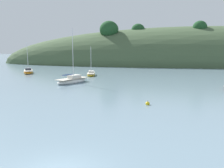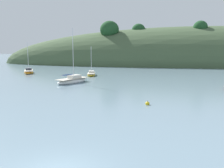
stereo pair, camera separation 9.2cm
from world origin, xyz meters
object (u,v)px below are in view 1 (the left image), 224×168
(sailboat_black_sloop, at_px, (72,81))
(mooring_buoy_channel, at_px, (148,104))
(sailboat_navy_dinghy, at_px, (91,74))
(sailboat_red_portside, at_px, (28,72))

(sailboat_black_sloop, bearing_deg, mooring_buoy_channel, -47.88)
(sailboat_navy_dinghy, height_order, mooring_buoy_channel, sailboat_navy_dinghy)
(sailboat_black_sloop, relative_size, mooring_buoy_channel, 17.31)
(sailboat_red_portside, height_order, sailboat_navy_dinghy, sailboat_red_portside)
(sailboat_black_sloop, xyz_separation_m, sailboat_navy_dinghy, (0.89, 10.48, -0.09))
(sailboat_red_portside, relative_size, sailboat_navy_dinghy, 1.17)
(sailboat_red_portside, xyz_separation_m, sailboat_black_sloop, (14.75, -13.15, 0.04))
(sailboat_red_portside, distance_m, mooring_buoy_channel, 38.12)
(sailboat_black_sloop, height_order, mooring_buoy_channel, sailboat_black_sloop)
(sailboat_navy_dinghy, bearing_deg, mooring_buoy_channel, -64.61)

